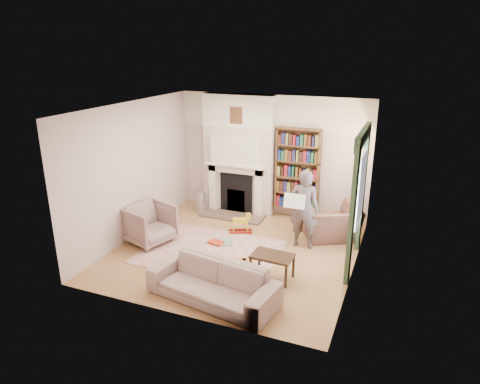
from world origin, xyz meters
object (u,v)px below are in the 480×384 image
at_px(coffee_table, 272,267).
at_px(rocking_horse, 240,223).
at_px(armchair_reading, 331,222).
at_px(bookcase, 297,170).
at_px(man_reading, 304,209).
at_px(sofa, 213,282).
at_px(armchair_left, 149,224).
at_px(paraffin_heater, 201,202).

height_order(coffee_table, rocking_horse, coffee_table).
height_order(armchair_reading, coffee_table, armchair_reading).
relative_size(bookcase, man_reading, 1.16).
bearing_deg(man_reading, armchair_reading, -127.92).
distance_m(sofa, man_reading, 2.60).
height_order(armchair_left, paraffin_heater, armchair_left).
bearing_deg(bookcase, paraffin_heater, -166.45).
bearing_deg(rocking_horse, man_reading, -30.45).
xyz_separation_m(man_reading, paraffin_heater, (-2.72, 0.87, -0.52)).
bearing_deg(armchair_left, armchair_reading, -46.83).
xyz_separation_m(armchair_left, man_reading, (2.95, 0.97, 0.40)).
xyz_separation_m(man_reading, rocking_horse, (-1.40, 0.14, -0.58)).
height_order(man_reading, coffee_table, man_reading).
height_order(paraffin_heater, rocking_horse, paraffin_heater).
distance_m(armchair_reading, armchair_left, 3.75).
bearing_deg(armchair_reading, sofa, 39.12).
bearing_deg(paraffin_heater, armchair_left, -97.15).
distance_m(sofa, rocking_horse, 2.60).
height_order(armchair_reading, rocking_horse, armchair_reading).
bearing_deg(rocking_horse, coffee_table, -77.00).
height_order(bookcase, man_reading, bookcase).
distance_m(coffee_table, paraffin_heater, 3.43).
bearing_deg(coffee_table, bookcase, 99.96).
relative_size(armchair_reading, paraffin_heater, 1.97).
height_order(bookcase, paraffin_heater, bookcase).
relative_size(man_reading, coffee_table, 2.28).
distance_m(bookcase, armchair_left, 3.49).
bearing_deg(armchair_left, bookcase, -27.32).
height_order(man_reading, rocking_horse, man_reading).
xyz_separation_m(bookcase, man_reading, (0.52, -1.40, -0.38)).
xyz_separation_m(sofa, coffee_table, (0.67, 0.97, -0.08)).
bearing_deg(paraffin_heater, bookcase, 13.55).
bearing_deg(coffee_table, armchair_left, 173.68).
bearing_deg(armchair_reading, rocking_horse, -13.45).
height_order(bookcase, sofa, bookcase).
height_order(armchair_left, rocking_horse, armchair_left).
relative_size(armchair_left, paraffin_heater, 1.59).
bearing_deg(armchair_left, rocking_horse, -36.01).
relative_size(coffee_table, paraffin_heater, 1.27).
distance_m(bookcase, sofa, 3.92).
bearing_deg(bookcase, man_reading, -69.76).
distance_m(bookcase, armchair_reading, 1.50).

